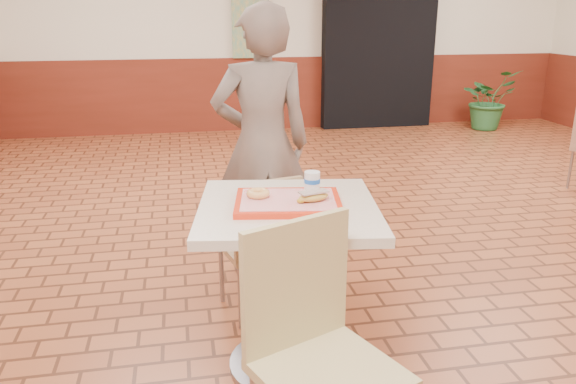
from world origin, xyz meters
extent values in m
cube|color=brown|center=(0.00, 0.00, 0.00)|extent=(8.00, 10.00, 0.01)
cube|color=beige|center=(0.00, 5.00, 1.50)|extent=(8.00, 0.01, 3.00)
cube|color=maroon|center=(0.00, 4.98, 0.50)|extent=(8.00, 0.04, 1.00)
cube|color=black|center=(1.20, 4.88, 1.10)|extent=(1.60, 0.22, 2.20)
cube|color=gray|center=(-0.60, 4.94, 1.60)|extent=(0.50, 0.03, 1.20)
cube|color=beige|center=(-1.16, -0.61, 0.79)|extent=(0.77, 0.77, 0.04)
cylinder|color=gray|center=(-1.16, -0.61, 0.39)|extent=(0.09, 0.09, 0.77)
cylinder|color=gray|center=(-1.16, -0.61, 0.02)|extent=(0.56, 0.56, 0.03)
cube|color=tan|center=(-1.15, -1.31, 0.45)|extent=(0.57, 0.57, 0.04)
cube|color=tan|center=(-1.23, -1.13, 0.71)|extent=(0.41, 0.20, 0.48)
cylinder|color=gray|center=(-1.05, -1.06, 0.21)|extent=(0.03, 0.03, 0.43)
cube|color=tan|center=(-1.22, -0.04, 0.38)|extent=(0.45, 0.45, 0.04)
cube|color=tan|center=(-1.18, -0.20, 0.61)|extent=(0.37, 0.11, 0.41)
cylinder|color=gray|center=(-1.10, 0.16, 0.18)|extent=(0.03, 0.03, 0.36)
cylinder|color=gray|center=(-1.41, 0.08, 0.18)|extent=(0.03, 0.03, 0.36)
cylinder|color=gray|center=(-1.03, -0.16, 0.18)|extent=(0.03, 0.03, 0.36)
cylinder|color=gray|center=(-1.34, -0.23, 0.18)|extent=(0.03, 0.03, 0.36)
imported|color=#716158|center=(-1.12, 0.45, 0.84)|extent=(0.62, 0.42, 1.67)
cube|color=red|center=(-1.16, -0.61, 0.83)|extent=(0.46, 0.35, 0.03)
cube|color=#E18585|center=(-1.16, -0.61, 0.84)|extent=(0.40, 0.30, 0.00)
torus|color=#E8A554|center=(-1.28, -0.55, 0.86)|extent=(0.12, 0.12, 0.03)
ellipsoid|color=gold|center=(-1.05, -0.66, 0.86)|extent=(0.15, 0.10, 0.04)
cube|color=beige|center=(-1.05, -0.66, 0.88)|extent=(0.14, 0.09, 0.01)
ellipsoid|color=#AD8118|center=(-1.11, -0.67, 0.85)|extent=(0.04, 0.03, 0.02)
cylinder|color=silver|center=(-1.03, -0.52, 0.89)|extent=(0.07, 0.07, 0.09)
cylinder|color=blue|center=(-1.03, -0.52, 0.89)|extent=(0.07, 0.07, 0.02)
cylinder|color=gray|center=(2.00, 1.65, 0.18)|extent=(0.03, 0.03, 0.37)
imported|color=#296832|center=(2.70, 4.40, 0.42)|extent=(0.91, 0.84, 0.84)
camera|label=1|loc=(-1.59, -2.87, 1.62)|focal=35.00mm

